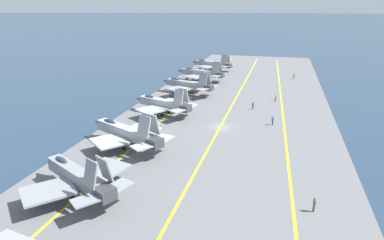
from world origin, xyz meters
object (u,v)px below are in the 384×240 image
at_px(parked_jet_second, 77,176).
at_px(parked_jet_fifth, 187,84).
at_px(parked_jet_seventh, 212,64).
at_px(crew_green_vest, 294,76).
at_px(parked_jet_sixth, 201,73).
at_px(crew_purple_vest, 253,105).
at_px(crew_yellow_vest, 276,97).
at_px(parked_jet_fourth, 162,103).
at_px(crew_brown_vest, 314,204).
at_px(crew_blue_vest, 273,120).
at_px(parked_jet_third, 126,132).

bearing_deg(parked_jet_second, parked_jet_fifth, 0.37).
height_order(parked_jet_seventh, crew_green_vest, parked_jet_seventh).
distance_m(parked_jet_sixth, crew_purple_vest, 32.23).
height_order(parked_jet_sixth, crew_yellow_vest, parked_jet_sixth).
relative_size(parked_jet_second, parked_jet_fifth, 0.92).
relative_size(parked_jet_fourth, crew_yellow_vest, 8.69).
bearing_deg(crew_brown_vest, parked_jet_fourth, 43.65).
bearing_deg(crew_yellow_vest, crew_green_vest, -9.62).
bearing_deg(crew_blue_vest, parked_jet_third, 126.68).
xyz_separation_m(crew_green_vest, crew_purple_vest, (-36.94, 9.53, -0.02)).
xyz_separation_m(parked_jet_third, parked_jet_fifth, (36.55, -0.40, 0.07)).
bearing_deg(parked_jet_third, parked_jet_sixth, 0.05).
xyz_separation_m(parked_jet_seventh, crew_blue_vest, (-54.30, -23.48, -1.44)).
xyz_separation_m(parked_jet_fourth, parked_jet_sixth, (35.14, -0.01, 0.11)).
xyz_separation_m(parked_jet_third, parked_jet_sixth, (53.47, 0.04, -0.02)).
bearing_deg(parked_jet_fourth, crew_yellow_vest, -53.33).
bearing_deg(crew_yellow_vest, crew_purple_vest, 151.00).
relative_size(parked_jet_fourth, parked_jet_sixth, 0.93).
height_order(parked_jet_fifth, crew_blue_vest, parked_jet_fifth).
distance_m(parked_jet_fourth, parked_jet_seventh, 53.23).
bearing_deg(crew_yellow_vest, parked_jet_sixth, 52.45).
xyz_separation_m(parked_jet_fifth, crew_blue_vest, (-19.28, -22.78, -1.63)).
relative_size(parked_jet_second, crew_purple_vest, 8.65).
xyz_separation_m(crew_green_vest, crew_yellow_vest, (-28.44, 4.82, -0.01)).
distance_m(parked_jet_fourth, crew_purple_vest, 20.54).
height_order(parked_jet_fourth, parked_jet_fifth, parked_jet_fourth).
relative_size(crew_purple_vest, crew_blue_vest, 0.95).
height_order(crew_green_vest, crew_yellow_vest, crew_green_vest).
relative_size(parked_jet_fourth, crew_green_vest, 8.60).
distance_m(parked_jet_seventh, crew_brown_vest, 88.56).
height_order(parked_jet_fifth, parked_jet_seventh, parked_jet_fifth).
height_order(parked_jet_sixth, crew_blue_vest, parked_jet_sixth).
xyz_separation_m(parked_jet_second, crew_green_vest, (79.51, -27.25, -1.54)).
height_order(parked_jet_second, parked_jet_fifth, parked_jet_second).
xyz_separation_m(crew_brown_vest, crew_purple_vest, (39.15, 10.45, -0.05)).
xyz_separation_m(parked_jet_fifth, crew_purple_vest, (-9.43, -18.06, -1.67)).
distance_m(parked_jet_second, crew_purple_vest, 46.14).
distance_m(parked_jet_sixth, crew_brown_vest, 71.63).
height_order(parked_jet_fourth, crew_yellow_vest, parked_jet_fourth).
distance_m(parked_jet_seventh, crew_yellow_vest, 42.95).
height_order(parked_jet_third, crew_blue_vest, parked_jet_third).
bearing_deg(crew_brown_vest, parked_jet_second, 96.92).
bearing_deg(parked_jet_second, crew_brown_vest, -83.08).
distance_m(parked_jet_fourth, crew_yellow_vest, 28.99).
bearing_deg(parked_jet_sixth, crew_blue_vest, -147.33).
distance_m(parked_jet_second, parked_jet_third, 15.47).
distance_m(parked_jet_third, crew_purple_vest, 32.84).
relative_size(parked_jet_second, parked_jet_sixth, 0.92).
relative_size(parked_jet_third, parked_jet_sixth, 1.03).
xyz_separation_m(parked_jet_third, parked_jet_seventh, (71.56, 0.30, -0.12)).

